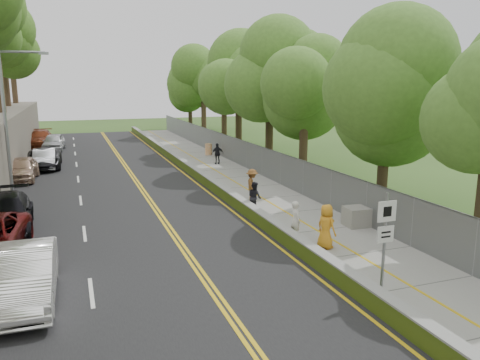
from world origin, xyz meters
TOP-DOWN VIEW (x-y plane):
  - ground at (0.00, 0.00)m, footprint 140.00×140.00m
  - road at (-5.40, 15.00)m, footprint 11.20×66.00m
  - sidewalk at (2.55, 15.00)m, footprint 4.20×66.00m
  - jersey_barrier at (0.25, 15.00)m, footprint 0.42×66.00m
  - chainlink_fence at (4.65, 15.00)m, footprint 0.04×66.00m
  - trees_fenceside at (7.00, 15.00)m, footprint 7.00×66.00m
  - streetlight at (-10.46, 14.00)m, footprint 2.52×0.22m
  - signpost at (1.05, -3.02)m, footprint 0.62×0.09m
  - construction_barrel at (3.78, 25.09)m, footprint 0.60×0.60m
  - concrete_block at (4.30, 3.00)m, footprint 1.33×1.04m
  - car_1 at (-9.00, 0.09)m, footprint 1.71×4.76m
  - car_3 at (-10.34, 7.20)m, footprint 2.46×5.58m
  - car_4 at (-10.60, 18.80)m, footprint 2.03×4.55m
  - car_5 at (-9.39, 22.86)m, footprint 1.55×4.37m
  - car_6 at (-9.48, 23.07)m, footprint 2.48×5.28m
  - car_7 at (-10.25, 35.81)m, footprint 2.38×5.60m
  - car_8 at (-9.00, 32.85)m, footprint 2.21×4.62m
  - painter_0 at (1.45, 1.00)m, footprint 0.77×0.96m
  - painter_1 at (0.75, 2.18)m, footprint 0.42×0.61m
  - painter_2 at (0.75, 6.60)m, footprint 0.71×0.84m
  - painter_3 at (1.45, 8.72)m, footprint 0.93×1.25m
  - person_far at (3.13, 20.33)m, footprint 0.96×0.40m

SIDE VIEW (x-z plane):
  - ground at x=0.00m, z-range 0.00..0.00m
  - road at x=-5.40m, z-range 0.00..0.04m
  - sidewalk at x=2.55m, z-range 0.00..0.05m
  - jersey_barrier at x=0.25m, z-range 0.00..0.60m
  - concrete_block at x=4.30m, z-range 0.05..0.90m
  - construction_barrel at x=3.78m, z-range 0.05..1.03m
  - car_5 at x=-9.39m, z-range 0.04..1.47m
  - car_6 at x=-9.48m, z-range 0.04..1.50m
  - car_4 at x=-10.60m, z-range 0.04..1.56m
  - car_8 at x=-9.00m, z-range 0.04..1.56m
  - painter_2 at x=0.75m, z-range 0.05..1.57m
  - car_1 at x=-9.00m, z-range 0.04..1.60m
  - car_3 at x=-10.34m, z-range 0.04..1.63m
  - car_7 at x=-10.25m, z-range 0.04..1.65m
  - painter_1 at x=0.75m, z-range 0.05..1.68m
  - person_far at x=3.13m, z-range 0.05..1.68m
  - painter_0 at x=1.45m, z-range 0.05..1.77m
  - painter_3 at x=1.45m, z-range 0.05..1.78m
  - chainlink_fence at x=4.65m, z-range 0.00..2.00m
  - signpost at x=1.05m, z-range 0.41..3.51m
  - streetlight at x=-10.46m, z-range 0.64..8.64m
  - trees_fenceside at x=7.00m, z-range 0.00..14.00m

